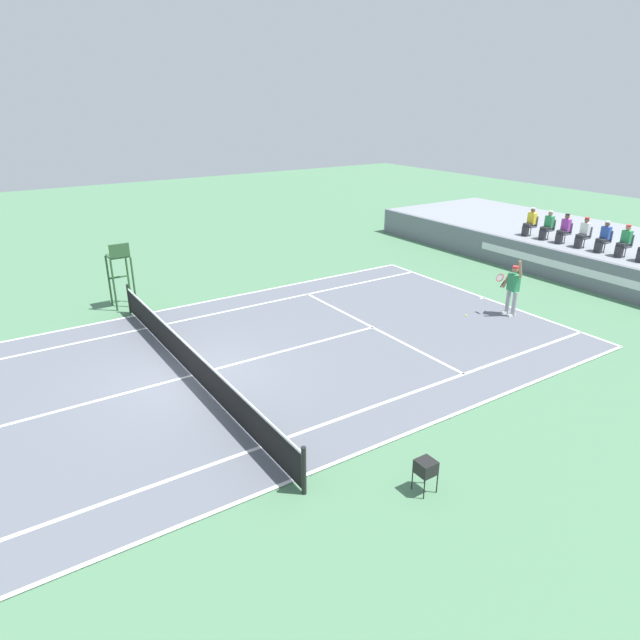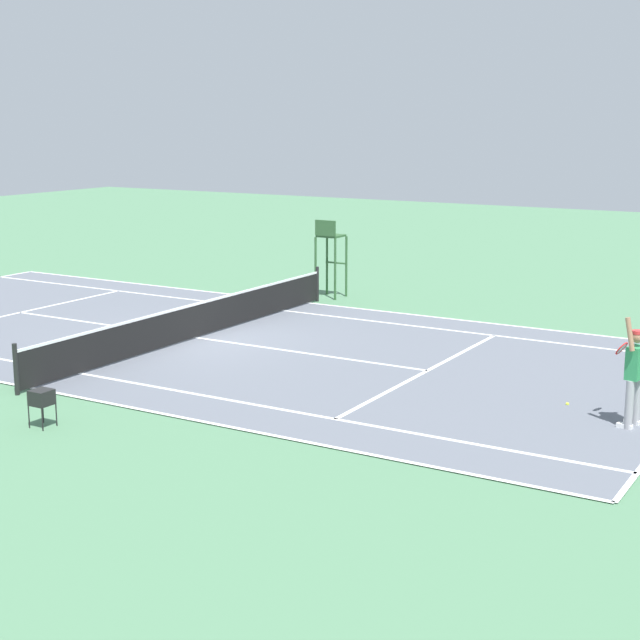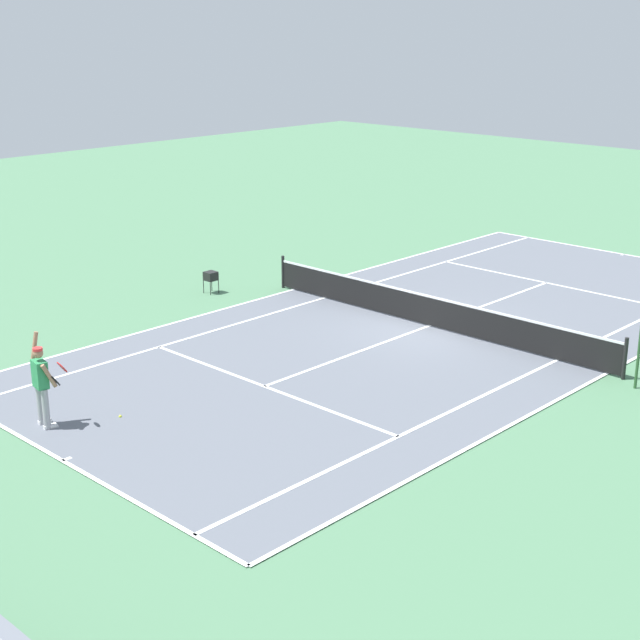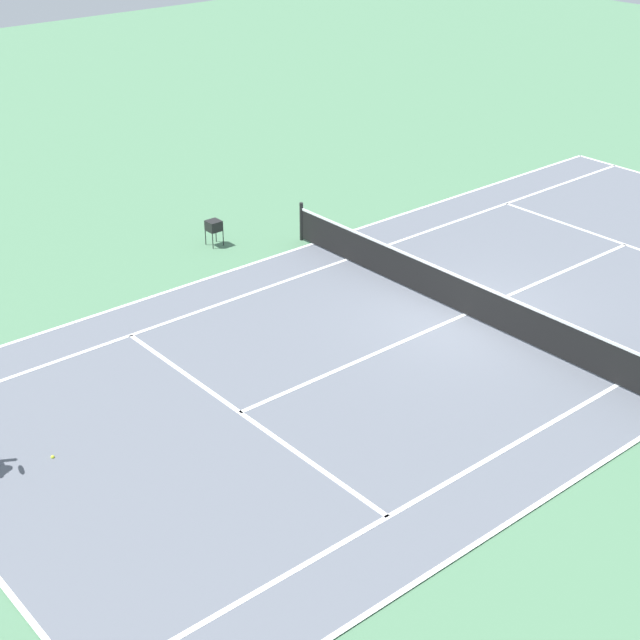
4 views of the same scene
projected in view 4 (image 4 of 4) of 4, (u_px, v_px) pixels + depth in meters
ground_plane at (464, 316)px, 22.27m from camera, size 80.00×80.00×0.00m
court at (464, 315)px, 22.26m from camera, size 11.08×23.88×0.03m
net at (466, 295)px, 22.03m from camera, size 11.98×0.10×1.07m
tennis_ball at (53, 457)px, 17.27m from camera, size 0.07×0.07×0.07m
ball_hopper at (214, 225)px, 25.70m from camera, size 0.36×0.36×0.70m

